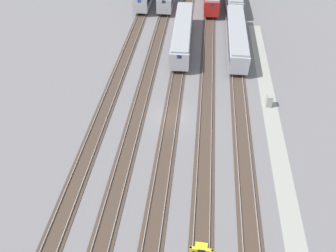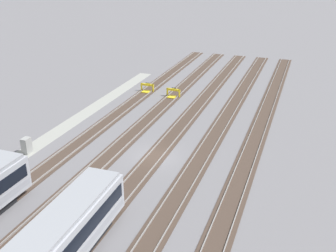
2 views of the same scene
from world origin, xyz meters
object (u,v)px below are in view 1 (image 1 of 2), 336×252
Objects in this scene: electrical_cabinet at (269,101)px; subway_car_front_row_left_inner at (236,36)px; bumper_stop_near_inner_track at (201,250)px; subway_car_front_row_leftmost at (183,34)px.

subway_car_front_row_left_inner is at bearing 14.18° from electrical_cabinet.
subway_car_front_row_left_inner is at bearing -6.87° from bumper_stop_near_inner_track.
electrical_cabinet is (-14.75, -3.73, -1.24)m from subway_car_front_row_left_inner.
electrical_cabinet is at bearing -20.93° from bumper_stop_near_inner_track.
subway_car_front_row_leftmost is at bearing 90.00° from subway_car_front_row_left_inner.
bumper_stop_near_inner_track is 22.50m from electrical_cabinet.
subway_car_front_row_leftmost is 8.68m from subway_car_front_row_left_inner.
electrical_cabinet reaches higher than bumper_stop_near_inner_track.
subway_car_front_row_leftmost is at bearing 6.97° from bumper_stop_near_inner_track.
bumper_stop_near_inner_track is at bearing -173.03° from subway_car_front_row_leftmost.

